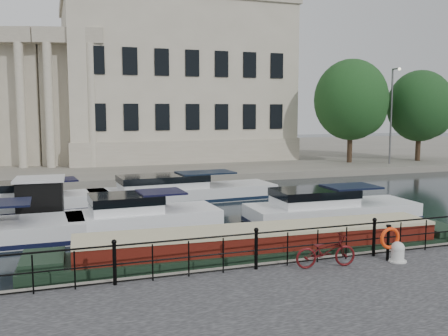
# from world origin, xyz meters

# --- Properties ---
(ground_plane) EXTENTS (160.00, 160.00, 0.00)m
(ground_plane) POSITION_xyz_m (0.00, 0.00, 0.00)
(ground_plane) COLOR black
(ground_plane) RESTS_ON ground
(far_bank) EXTENTS (120.00, 42.00, 0.55)m
(far_bank) POSITION_xyz_m (0.00, 39.00, 0.28)
(far_bank) COLOR #6B665B
(far_bank) RESTS_ON ground_plane
(railing) EXTENTS (24.14, 0.14, 1.22)m
(railing) POSITION_xyz_m (0.00, -2.25, 1.20)
(railing) COLOR black
(railing) RESTS_ON near_quay
(civic_building) EXTENTS (53.55, 31.84, 16.85)m
(civic_building) POSITION_xyz_m (-1.00, 34.71, 7.04)
(civic_building) COLOR #ADA38C
(civic_building) RESTS_ON far_bank
(lamp_posts) EXTENTS (8.24, 1.55, 8.07)m
(lamp_posts) POSITION_xyz_m (26.00, 20.70, 4.80)
(lamp_posts) COLOR #59595B
(lamp_posts) RESTS_ON far_bank
(bicycle) EXTENTS (1.89, 0.84, 0.96)m
(bicycle) POSITION_xyz_m (1.98, -2.76, 1.03)
(bicycle) COLOR #4B0D0F
(bicycle) RESTS_ON near_quay
(mooring_bollard) EXTENTS (0.55, 0.55, 0.61)m
(mooring_bollard) POSITION_xyz_m (4.32, -2.99, 0.84)
(mooring_bollard) COLOR silver
(mooring_bollard) RESTS_ON near_quay
(life_ring_post) EXTENTS (0.68, 0.19, 1.11)m
(life_ring_post) POSITION_xyz_m (4.10, -2.87, 1.25)
(life_ring_post) COLOR black
(life_ring_post) RESTS_ON near_quay
(narrowboat) EXTENTS (15.44, 2.83, 1.56)m
(narrowboat) POSITION_xyz_m (1.14, -0.10, 0.37)
(narrowboat) COLOR black
(narrowboat) RESTS_ON ground_plane
(harbour_hut) EXTENTS (3.02, 2.56, 2.18)m
(harbour_hut) POSITION_xyz_m (-5.99, 8.42, 0.95)
(harbour_hut) COLOR #6B665B
(harbour_hut) RESTS_ON ground_plane
(cabin_cruisers) EXTENTS (23.81, 10.36, 1.99)m
(cabin_cruisers) POSITION_xyz_m (-1.64, 8.16, 0.37)
(cabin_cruisers) COLOR silver
(cabin_cruisers) RESTS_ON ground_plane
(trees) EXTENTS (12.93, 6.85, 9.00)m
(trees) POSITION_xyz_m (23.54, 22.07, 5.48)
(trees) COLOR black
(trees) RESTS_ON far_bank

